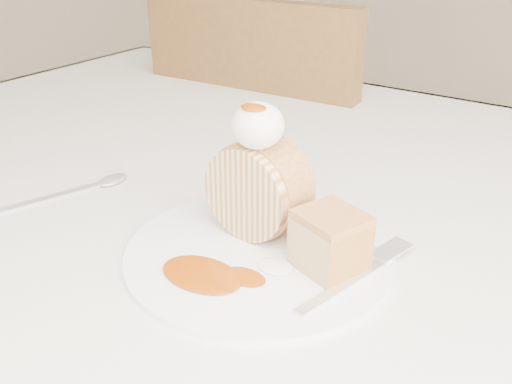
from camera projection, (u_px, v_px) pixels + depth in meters
The scene contains 10 objects.
table at pixel (296, 242), 0.74m from camera, with size 1.40×0.90×0.75m.
chair_far at pixel (276, 179), 1.25m from camera, with size 0.45×0.45×0.91m.
plate at pixel (259, 253), 0.54m from camera, with size 0.25×0.25×0.01m, color white.
roulade_slice at pixel (258, 188), 0.55m from camera, with size 0.09×0.09×0.05m, color beige.
cake_chunk at pixel (330, 245), 0.50m from camera, with size 0.06×0.05×0.05m, color tan.
whipped_cream at pixel (258, 125), 0.51m from camera, with size 0.05×0.05×0.04m, color white.
caramel_drizzle at pixel (254, 101), 0.49m from camera, with size 0.02×0.02×0.01m, color #903906.
caramel_pool at pixel (202, 274), 0.50m from camera, with size 0.08×0.05×0.00m, color #903906, non-canonical shape.
fork at pixel (342, 287), 0.48m from camera, with size 0.02×0.15×0.00m, color silver.
spoon at pixel (48, 198), 0.65m from camera, with size 0.02×0.15×0.00m, color silver.
Camera 1 is at (0.31, -0.35, 1.04)m, focal length 40.00 mm.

